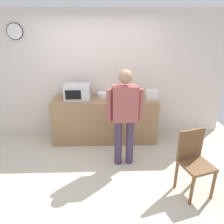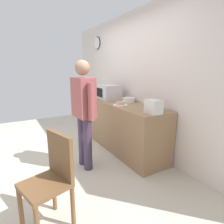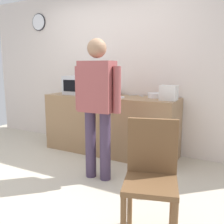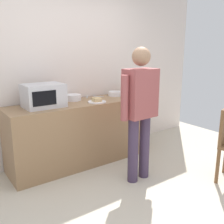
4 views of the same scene
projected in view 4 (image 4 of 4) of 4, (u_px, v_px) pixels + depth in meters
The scene contains 11 objects.
ground_plane at pixel (128, 201), 2.85m from camera, with size 6.00×6.00×0.00m, color beige.
back_wall at pixel (60, 72), 3.79m from camera, with size 5.40×0.13×2.60m.
kitchen_counter at pixel (82, 132), 3.77m from camera, with size 2.10×0.62×0.90m, color #93704C.
microwave at pixel (43, 96), 3.32m from camera, with size 0.50×0.39×0.30m.
sandwich_plate at pixel (97, 101), 3.63m from camera, with size 0.26×0.26×0.07m.
salad_bowl at pixel (73, 97), 3.76m from camera, with size 0.24×0.24×0.09m, color white.
cereal_bowl at pixel (115, 94), 4.13m from camera, with size 0.21×0.21×0.07m, color white.
toaster at pixel (134, 90), 4.11m from camera, with size 0.22×0.18×0.20m, color silver.
fork_utensil at pixel (98, 96), 4.07m from camera, with size 0.17×0.02×0.01m, color silver.
spoon_utensil at pixel (87, 97), 4.04m from camera, with size 0.17×0.02×0.01m, color silver.
person_standing at pixel (140, 105), 3.12m from camera, with size 0.59×0.26×1.66m.
Camera 4 is at (-1.62, -1.95, 1.64)m, focal length 41.37 mm.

